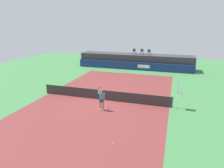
% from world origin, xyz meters
% --- Properties ---
extents(ground_plane, '(48.00, 48.00, 0.00)m').
position_xyz_m(ground_plane, '(0.00, 3.00, 0.00)').
color(ground_plane, '#3D7A42').
extents(court_inner, '(12.00, 22.00, 0.00)m').
position_xyz_m(court_inner, '(0.00, 0.00, 0.00)').
color(court_inner, maroon).
rests_on(court_inner, ground).
extents(sponsor_wall, '(18.00, 0.22, 1.20)m').
position_xyz_m(sponsor_wall, '(0.01, 13.50, 0.60)').
color(sponsor_wall, navy).
rests_on(sponsor_wall, ground).
extents(spectator_platform, '(18.00, 2.80, 2.20)m').
position_xyz_m(spectator_platform, '(0.00, 15.30, 1.10)').
color(spectator_platform, '#38383D').
rests_on(spectator_platform, ground).
extents(spectator_chair_far_left, '(0.47, 0.47, 0.89)m').
position_xyz_m(spectator_chair_far_left, '(-0.19, 15.11, 2.69)').
color(spectator_chair_far_left, '#2D3D56').
rests_on(spectator_chair_far_left, spectator_platform).
extents(spectator_chair_left, '(0.47, 0.47, 0.89)m').
position_xyz_m(spectator_chair_left, '(0.98, 15.30, 2.69)').
color(spectator_chair_left, '#2D3D56').
rests_on(spectator_chair_left, spectator_platform).
extents(spectator_chair_center, '(0.44, 0.44, 0.89)m').
position_xyz_m(spectator_chair_center, '(2.16, 14.94, 2.69)').
color(spectator_chair_center, '#2D3D56').
rests_on(spectator_chair_center, spectator_platform).
extents(umpire_chair, '(0.50, 0.50, 2.76)m').
position_xyz_m(umpire_chair, '(6.64, 0.02, 1.59)').
color(umpire_chair, white).
rests_on(umpire_chair, ground).
extents(tennis_net, '(12.40, 0.02, 0.95)m').
position_xyz_m(tennis_net, '(0.00, 0.00, 0.47)').
color(tennis_net, '#2D2D2D').
rests_on(tennis_net, ground).
extents(net_post_near, '(0.10, 0.10, 1.00)m').
position_xyz_m(net_post_near, '(-6.20, 0.00, 0.50)').
color(net_post_near, '#4C4C51').
rests_on(net_post_near, ground).
extents(net_post_far, '(0.10, 0.10, 1.00)m').
position_xyz_m(net_post_far, '(6.20, 0.00, 0.50)').
color(net_post_far, '#4C4C51').
rests_on(net_post_far, ground).
extents(tennis_player, '(0.91, 1.11, 1.77)m').
position_xyz_m(tennis_player, '(0.60, -2.22, 0.96)').
color(tennis_player, white).
rests_on(tennis_player, court_inner).
extents(tennis_ball, '(0.07, 0.07, 0.07)m').
position_xyz_m(tennis_ball, '(3.01, -6.74, 0.04)').
color(tennis_ball, '#D8EA33').
rests_on(tennis_ball, court_inner).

